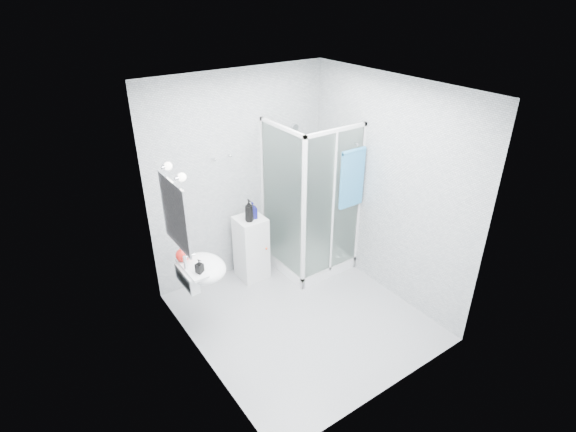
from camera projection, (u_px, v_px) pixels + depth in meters
room at (304, 217)px, 4.59m from camera, size 2.40×2.60×2.60m
shower_enclosure at (309, 239)px, 5.88m from camera, size 0.90×0.95×2.00m
wall_basin at (201, 269)px, 4.65m from camera, size 0.46×0.56×0.35m
mirror at (174, 214)px, 4.22m from camera, size 0.02×0.60×0.70m
vanity_lights at (174, 172)px, 4.05m from camera, size 0.10×0.40×0.08m
wall_hooks at (222, 157)px, 5.22m from camera, size 0.23×0.06×0.03m
storage_cabinet at (251, 248)px, 5.72m from camera, size 0.35×0.38×0.85m
hand_towel at (352, 177)px, 5.31m from camera, size 0.34×0.05×0.73m
shampoo_bottle_a at (249, 211)px, 5.39m from camera, size 0.12×0.12×0.29m
shampoo_bottle_b at (252, 210)px, 5.48m from camera, size 0.11×0.11×0.21m
soap_dispenser_orange at (182, 253)px, 4.64m from camera, size 0.17×0.17×0.18m
soap_dispenser_black at (199, 266)px, 4.45m from camera, size 0.09×0.09×0.15m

